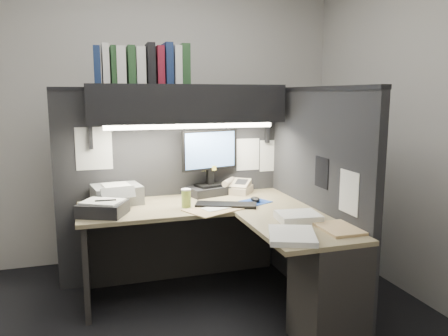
% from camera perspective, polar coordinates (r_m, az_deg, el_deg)
% --- Properties ---
extents(floor, '(3.50, 3.50, 0.00)m').
position_cam_1_polar(floor, '(3.17, -3.65, -20.14)').
color(floor, black).
rests_on(floor, ground).
extents(wall_back, '(3.50, 0.04, 2.70)m').
position_cam_1_polar(wall_back, '(4.23, -8.71, 6.47)').
color(wall_back, beige).
rests_on(wall_back, floor).
extents(wall_front, '(3.50, 0.04, 2.70)m').
position_cam_1_polar(wall_front, '(1.36, 10.93, 0.01)').
color(wall_front, beige).
rests_on(wall_front, floor).
extents(wall_right, '(0.04, 3.00, 2.70)m').
position_cam_1_polar(wall_right, '(3.60, 24.41, 5.19)').
color(wall_right, beige).
rests_on(wall_right, floor).
extents(partition_back, '(1.90, 0.06, 1.60)m').
position_cam_1_polar(partition_back, '(3.75, -6.71, -2.36)').
color(partition_back, black).
rests_on(partition_back, floor).
extents(partition_right, '(0.06, 1.50, 1.60)m').
position_cam_1_polar(partition_right, '(3.38, 11.86, -3.84)').
color(partition_right, black).
rests_on(partition_right, floor).
extents(desk, '(1.70, 1.53, 0.73)m').
position_cam_1_polar(desk, '(3.10, 4.11, -11.84)').
color(desk, '#92815D').
rests_on(desk, floor).
extents(overhead_shelf, '(1.55, 0.34, 0.30)m').
position_cam_1_polar(overhead_shelf, '(3.52, -4.85, 8.37)').
color(overhead_shelf, black).
rests_on(overhead_shelf, partition_back).
extents(task_light_tube, '(1.32, 0.04, 0.04)m').
position_cam_1_polar(task_light_tube, '(3.39, -4.29, 5.46)').
color(task_light_tube, white).
rests_on(task_light_tube, overhead_shelf).
extents(monitor, '(0.51, 0.31, 0.55)m').
position_cam_1_polar(monitor, '(3.68, -1.84, -0.15)').
color(monitor, black).
rests_on(monitor, desk).
extents(keyboard, '(0.49, 0.31, 0.02)m').
position_cam_1_polar(keyboard, '(3.34, 0.26, -4.84)').
color(keyboard, black).
rests_on(keyboard, desk).
extents(mousepad, '(0.28, 0.27, 0.00)m').
position_cam_1_polar(mousepad, '(3.48, 3.99, -4.43)').
color(mousepad, navy).
rests_on(mousepad, desk).
extents(mouse, '(0.07, 0.11, 0.04)m').
position_cam_1_polar(mouse, '(3.46, 4.10, -4.10)').
color(mouse, black).
rests_on(mouse, mousepad).
extents(telephone, '(0.33, 0.33, 0.09)m').
position_cam_1_polar(telephone, '(3.78, 1.69, -2.55)').
color(telephone, tan).
rests_on(telephone, desk).
extents(coffee_cup, '(0.07, 0.07, 0.13)m').
position_cam_1_polar(coffee_cup, '(3.30, -4.96, -4.04)').
color(coffee_cup, '#C0C950').
rests_on(coffee_cup, desk).
extents(printer, '(0.40, 0.36, 0.14)m').
position_cam_1_polar(printer, '(3.52, -13.83, -3.35)').
color(printer, gray).
rests_on(printer, desk).
extents(notebook_stack, '(0.39, 0.36, 0.09)m').
position_cam_1_polar(notebook_stack, '(3.21, -15.55, -5.14)').
color(notebook_stack, black).
rests_on(notebook_stack, desk).
extents(open_folder, '(0.51, 0.44, 0.01)m').
position_cam_1_polar(open_folder, '(3.25, -1.11, -5.36)').
color(open_folder, tan).
rests_on(open_folder, desk).
extents(paper_stack_a, '(0.30, 0.26, 0.05)m').
position_cam_1_polar(paper_stack_a, '(3.00, 9.66, -6.32)').
color(paper_stack_a, white).
rests_on(paper_stack_a, desk).
extents(paper_stack_b, '(0.37, 0.41, 0.03)m').
position_cam_1_polar(paper_stack_b, '(2.64, 8.87, -8.72)').
color(paper_stack_b, white).
rests_on(paper_stack_b, desk).
extents(manila_stack, '(0.25, 0.31, 0.02)m').
position_cam_1_polar(manila_stack, '(2.87, 14.93, -7.63)').
color(manila_stack, tan).
rests_on(manila_stack, desk).
extents(binder_row, '(0.72, 0.25, 0.31)m').
position_cam_1_polar(binder_row, '(3.47, -10.46, 13.09)').
color(binder_row, navy).
rests_on(binder_row, overhead_shelf).
extents(pinned_papers, '(1.76, 1.31, 0.51)m').
position_cam_1_polar(pinned_papers, '(3.45, 0.76, 0.95)').
color(pinned_papers, white).
rests_on(pinned_papers, partition_back).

